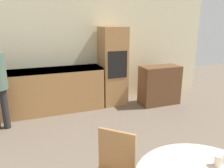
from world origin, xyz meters
The scene contains 6 objects.
wall_back centered at (0.00, 5.35, 1.30)m, with size 7.04×0.05×2.60m.
kitchen_counter centered at (-1.07, 5.01, 0.48)m, with size 3.19×0.60×0.94m.
oven_unit centered at (0.84, 5.02, 0.90)m, with size 0.56×0.59×1.80m.
sideboard centered at (1.86, 4.58, 0.46)m, with size 0.93×0.45×0.91m.
cup centered at (0.44, 1.50, 0.78)m, with size 0.06×0.06×0.09m.
salt_shaker centered at (0.50, 1.51, 0.77)m, with size 0.03×0.03×0.09m.
Camera 1 is at (-0.95, 0.35, 1.89)m, focal length 35.00 mm.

